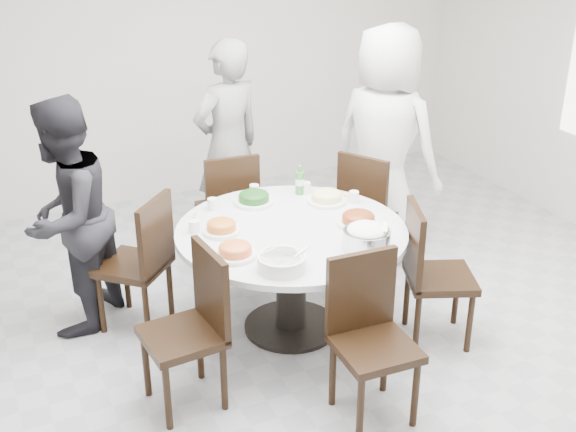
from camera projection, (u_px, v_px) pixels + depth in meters
name	position (u px, v px, depth m)	size (l,w,h in m)	color
floor	(317.00, 350.00, 4.71)	(6.00, 6.00, 0.01)	#A9AAAE
wall_back	(171.00, 51.00, 6.62)	(6.00, 0.01, 2.80)	beige
dining_table	(291.00, 280.00, 4.80)	(1.50, 1.50, 0.75)	silver
chair_ne	(373.00, 207.00, 5.65)	(0.42, 0.42, 0.95)	black
chair_n	(227.00, 207.00, 5.65)	(0.42, 0.42, 0.95)	black
chair_nw	(133.00, 262.00, 4.81)	(0.42, 0.42, 0.95)	black
chair_sw	(182.00, 333.00, 4.04)	(0.42, 0.42, 0.95)	black
chair_s	(375.00, 344.00, 3.94)	(0.42, 0.42, 0.95)	black
chair_se	(441.00, 275.00, 4.65)	(0.42, 0.42, 0.95)	black
diner_right	(385.00, 144.00, 5.63)	(0.91, 0.59, 1.87)	silver
diner_middle	(228.00, 147.00, 5.79)	(0.63, 0.41, 1.73)	black
diner_left	(67.00, 218.00, 4.68)	(0.78, 0.61, 1.60)	black
dish_greens	(254.00, 199.00, 5.01)	(0.27, 0.27, 0.07)	white
dish_pale	(327.00, 198.00, 5.02)	(0.27, 0.27, 0.07)	white
dish_orange	(221.00, 228.00, 4.58)	(0.24, 0.24, 0.06)	white
dish_redbrown	(358.00, 220.00, 4.68)	(0.27, 0.27, 0.07)	white
dish_tofu	(235.00, 252.00, 4.27)	(0.25, 0.25, 0.07)	white
rice_bowl	(367.00, 240.00, 4.36)	(0.29, 0.29, 0.12)	silver
soup_bowl	(282.00, 262.00, 4.13)	(0.28, 0.28, 0.09)	white
beverage_bottle	(300.00, 180.00, 5.14)	(0.06, 0.06, 0.21)	#347D32
tea_cups	(250.00, 191.00, 5.13)	(0.07, 0.07, 0.08)	white
chopsticks	(249.00, 191.00, 5.22)	(0.24, 0.04, 0.01)	tan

